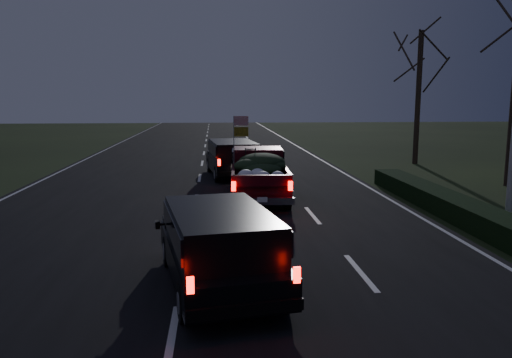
{
  "coord_description": "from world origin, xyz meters",
  "views": [
    {
      "loc": [
        0.67,
        -12.0,
        3.53
      ],
      "look_at": [
        1.81,
        1.62,
        1.3
      ],
      "focal_mm": 35.0,
      "sensor_mm": 36.0,
      "label": 1
    }
  ],
  "objects": [
    {
      "name": "lead_suv",
      "position": [
        1.47,
        10.23,
        1.0
      ],
      "size": [
        2.4,
        4.76,
        1.32
      ],
      "rotation": [
        0.0,
        0.0,
        0.11
      ],
      "color": "black",
      "rests_on": "ground"
    },
    {
      "name": "ground",
      "position": [
        0.0,
        0.0,
        0.0
      ],
      "size": [
        120.0,
        120.0,
        0.0
      ],
      "primitive_type": "plane",
      "color": "black",
      "rests_on": "ground"
    },
    {
      "name": "pickup_truck",
      "position": [
        2.21,
        5.28,
        0.97
      ],
      "size": [
        2.13,
        5.04,
        2.6
      ],
      "rotation": [
        0.0,
        0.0,
        -0.05
      ],
      "color": "#3F0811",
      "rests_on": "ground"
    },
    {
      "name": "rear_suv",
      "position": [
        0.73,
        -3.07,
        0.93
      ],
      "size": [
        2.53,
        4.54,
        1.23
      ],
      "rotation": [
        0.0,
        0.0,
        0.18
      ],
      "color": "black",
      "rests_on": "ground"
    },
    {
      "name": "bare_tree_far",
      "position": [
        11.5,
        14.0,
        5.23
      ],
      "size": [
        3.6,
        3.6,
        7.0
      ],
      "color": "black",
      "rests_on": "ground"
    },
    {
      "name": "hedge_row",
      "position": [
        7.8,
        3.0,
        0.3
      ],
      "size": [
        1.0,
        10.0,
        0.6
      ],
      "primitive_type": "cube",
      "color": "black",
      "rests_on": "ground"
    },
    {
      "name": "road_asphalt",
      "position": [
        0.0,
        0.0,
        0.01
      ],
      "size": [
        14.0,
        120.0,
        0.02
      ],
      "primitive_type": "cube",
      "color": "black",
      "rests_on": "ground"
    }
  ]
}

